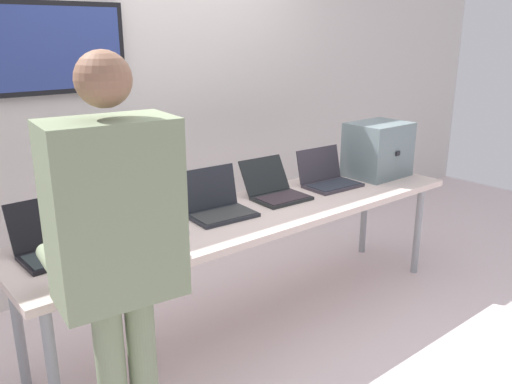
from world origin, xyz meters
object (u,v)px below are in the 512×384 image
(laptop_station_3, at_px, (275,189))
(laptop_station_4, at_px, (328,177))
(person, at_px, (116,243))
(workbench, at_px, (257,217))
(coffee_mug, at_px, (170,247))
(equipment_box, at_px, (378,149))
(laptop_station_0, at_px, (51,244))
(laptop_station_2, at_px, (217,205))
(laptop_station_1, at_px, (141,224))

(laptop_station_3, xyz_separation_m, laptop_station_4, (0.46, -0.02, 0.00))
(person, bearing_deg, workbench, 28.09)
(coffee_mug, bearing_deg, workbench, 18.75)
(equipment_box, height_order, laptop_station_0, equipment_box)
(laptop_station_0, xyz_separation_m, coffee_mug, (0.43, -0.36, -0.01))
(equipment_box, distance_m, laptop_station_0, 2.34)
(laptop_station_0, relative_size, laptop_station_2, 0.91)
(laptop_station_3, bearing_deg, equipment_box, -4.57)
(laptop_station_4, bearing_deg, laptop_station_2, -179.67)
(coffee_mug, bearing_deg, laptop_station_0, 139.89)
(workbench, bearing_deg, laptop_station_2, 160.98)
(laptop_station_0, distance_m, laptop_station_1, 0.46)
(laptop_station_1, height_order, laptop_station_4, laptop_station_4)
(laptop_station_3, height_order, person, person)
(laptop_station_3, bearing_deg, person, -152.53)
(laptop_station_4, bearing_deg, laptop_station_1, 179.87)
(laptop_station_2, height_order, laptop_station_3, laptop_station_2)
(laptop_station_0, relative_size, laptop_station_4, 0.89)
(laptop_station_2, distance_m, laptop_station_3, 0.47)
(laptop_station_2, distance_m, person, 1.19)
(workbench, xyz_separation_m, person, (-1.16, -0.62, 0.35))
(coffee_mug, bearing_deg, laptop_station_1, 85.57)
(laptop_station_1, bearing_deg, person, -122.61)
(workbench, height_order, coffee_mug, coffee_mug)
(workbench, bearing_deg, laptop_station_0, 174.41)
(equipment_box, bearing_deg, laptop_station_0, 178.07)
(workbench, height_order, laptop_station_4, laptop_station_4)
(laptop_station_4, distance_m, coffee_mug, 1.48)
(workbench, distance_m, equipment_box, 1.20)
(equipment_box, height_order, laptop_station_4, equipment_box)
(laptop_station_1, distance_m, laptop_station_4, 1.41)
(workbench, height_order, laptop_station_0, laptop_station_0)
(laptop_station_3, height_order, laptop_station_4, laptop_station_4)
(laptop_station_0, bearing_deg, laptop_station_4, -0.90)
(laptop_station_4, xyz_separation_m, coffee_mug, (-1.44, -0.33, -0.01))
(laptop_station_4, bearing_deg, workbench, -173.10)
(laptop_station_2, relative_size, laptop_station_3, 1.01)
(laptop_station_4, bearing_deg, equipment_box, -6.01)
(laptop_station_2, xyz_separation_m, laptop_station_3, (0.47, 0.03, -0.01))
(laptop_station_0, height_order, laptop_station_1, laptop_station_0)
(laptop_station_2, xyz_separation_m, laptop_station_4, (0.93, 0.01, -0.00))
(laptop_station_3, bearing_deg, laptop_station_1, -178.70)
(person, xyz_separation_m, coffee_mug, (0.43, 0.37, -0.25))
(laptop_station_0, relative_size, coffee_mug, 4.04)
(workbench, xyz_separation_m, coffee_mug, (-0.74, -0.25, 0.09))
(workbench, distance_m, laptop_station_3, 0.28)
(equipment_box, bearing_deg, coffee_mug, -171.48)
(laptop_station_2, height_order, coffee_mug, laptop_station_2)
(equipment_box, xyz_separation_m, coffee_mug, (-1.91, -0.29, -0.15))
(equipment_box, xyz_separation_m, laptop_station_1, (-1.88, 0.05, -0.14))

